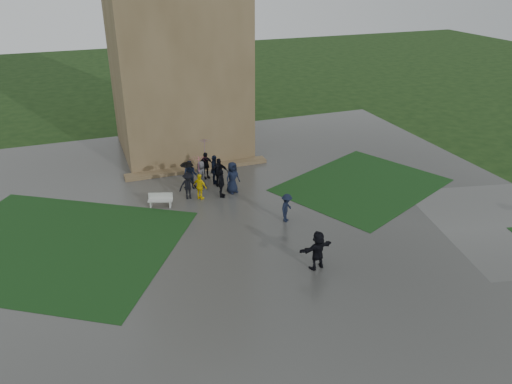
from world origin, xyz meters
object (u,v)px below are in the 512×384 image
object	(u,v)px
tower	(173,12)
pedestrian_mid	(287,208)
pedestrian_near	(318,250)
bench	(160,200)

from	to	relation	value
tower	pedestrian_mid	distance (m)	15.18
tower	pedestrian_near	bearing A→B (deg)	-82.73
tower	pedestrian_near	world-z (taller)	tower
bench	pedestrian_mid	world-z (taller)	pedestrian_mid
tower	pedestrian_near	xyz separation A→B (m)	(2.14, -16.80, -8.10)
tower	pedestrian_mid	bearing A→B (deg)	-78.34
tower	bench	xyz separation A→B (m)	(-3.10, -8.66, -8.59)
pedestrian_mid	pedestrian_near	world-z (taller)	pedestrian_near
pedestrian_near	tower	bearing A→B (deg)	-92.89
tower	pedestrian_near	size ratio (longest dim) A/B	10.20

